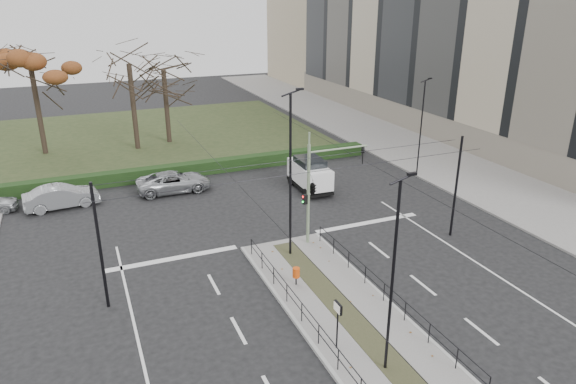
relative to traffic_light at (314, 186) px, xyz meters
name	(u,v)px	position (x,y,z in m)	size (l,w,h in m)	color
ground	(318,285)	(-1.68, -4.16, -3.47)	(140.00, 140.00, 0.00)	black
median_island	(343,311)	(-1.68, -6.66, -3.40)	(4.40, 15.00, 0.14)	slate
sidewalk_east	(385,138)	(16.32, 17.84, -3.40)	(8.00, 90.00, 0.14)	slate
park	(121,139)	(-7.68, 27.84, -3.42)	(38.00, 26.00, 0.10)	#243118
hedge	(139,175)	(-7.68, 14.44, -2.97)	(38.00, 1.00, 1.00)	black
apartment_block	(465,25)	(26.28, 19.81, 6.93)	(13.09, 52.10, 21.64)	tan
median_railing	(345,294)	(-1.68, -6.76, -2.49)	(4.14, 13.24, 0.92)	black
catenary	(305,208)	(-1.68, -2.54, -0.05)	(20.00, 34.00, 6.00)	black
traffic_light	(314,186)	(0.00, 0.00, 0.00)	(3.89, 2.23, 5.72)	gray
litter_bin	(296,273)	(-2.76, -3.93, -2.69)	(0.35, 0.35, 0.90)	black
info_panel	(338,313)	(-3.19, -8.91, -1.71)	(0.12, 0.54, 2.07)	black
streetlamp_median_near	(393,277)	(-2.03, -10.66, 0.57)	(0.64, 0.13, 7.68)	black
streetlamp_median_far	(291,175)	(-1.76, -0.90, 1.19)	(0.74, 0.15, 8.88)	black
streetlamp_sidewalk	(421,126)	(12.83, 7.90, 0.40)	(0.61, 0.13, 7.34)	black
parked_car_second	(62,197)	(-13.09, 11.21, -2.70)	(1.64, 4.69, 1.55)	#979A9E
parked_car_fourth	(174,182)	(-5.65, 11.37, -2.74)	(2.41, 5.22, 1.45)	#979A9E
white_van	(310,173)	(3.49, 7.98, -2.24)	(2.12, 4.44, 2.36)	white
rust_tree	(30,65)	(-14.42, 25.09, 4.27)	(8.02, 8.02, 10.07)	black
bare_tree_center	(164,75)	(-3.55, 24.67, 2.92)	(7.31, 7.31, 9.02)	black
bare_tree_near	(130,70)	(-6.64, 23.53, 3.65)	(6.36, 6.36, 10.07)	black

